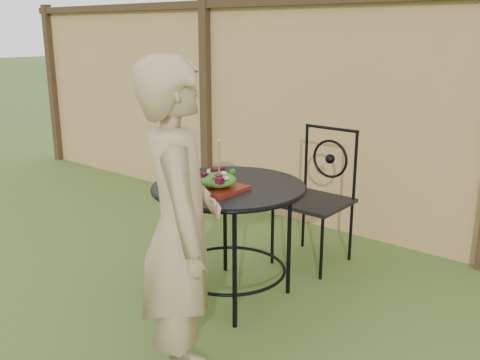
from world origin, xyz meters
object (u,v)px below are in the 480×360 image
(diner, at_px, (180,231))
(salad_plate, at_px, (218,189))
(patio_table, at_px, (229,207))
(patio_chair, at_px, (318,193))

(diner, distance_m, salad_plate, 0.74)
(patio_table, bearing_deg, salad_plate, -76.86)
(diner, bearing_deg, salad_plate, -20.16)
(patio_chair, height_order, salad_plate, patio_chair)
(patio_table, bearing_deg, diner, -63.70)
(patio_table, bearing_deg, patio_chair, 81.70)
(patio_table, distance_m, patio_chair, 0.83)
(diner, height_order, salad_plate, diner)
(salad_plate, bearing_deg, patio_table, 103.14)
(patio_chair, relative_size, diner, 0.63)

